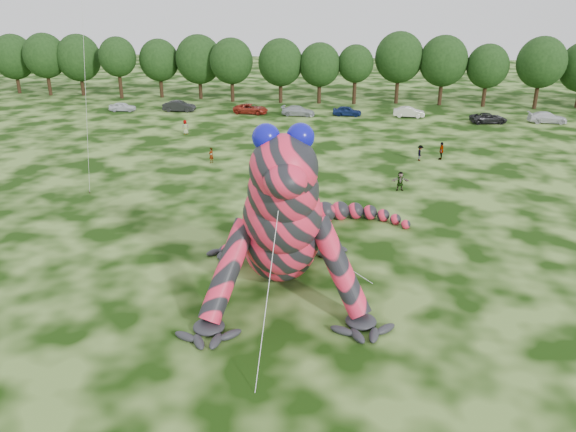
# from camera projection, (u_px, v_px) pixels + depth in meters

# --- Properties ---
(ground) EXTENTS (240.00, 240.00, 0.00)m
(ground) POSITION_uv_depth(u_px,v_px,m) (308.00, 288.00, 32.42)
(ground) COLOR #16330A
(ground) RESTS_ON ground
(inflatable_gecko) EXTENTS (21.03, 23.55, 10.25)m
(inflatable_gecko) POSITION_uv_depth(u_px,v_px,m) (279.00, 191.00, 32.63)
(inflatable_gecko) COLOR #F32649
(inflatable_gecko) RESTS_ON ground
(tree_0) EXTENTS (6.91, 6.22, 9.51)m
(tree_0) POSITION_uv_depth(u_px,v_px,m) (15.00, 64.00, 91.93)
(tree_0) COLOR black
(tree_0) RESTS_ON ground
(tree_1) EXTENTS (6.74, 6.07, 9.81)m
(tree_1) POSITION_uv_depth(u_px,v_px,m) (46.00, 64.00, 90.00)
(tree_1) COLOR black
(tree_1) RESTS_ON ground
(tree_2) EXTENTS (7.04, 6.34, 9.64)m
(tree_2) POSITION_uv_depth(u_px,v_px,m) (80.00, 65.00, 90.02)
(tree_2) COLOR black
(tree_2) RESTS_ON ground
(tree_3) EXTENTS (5.81, 5.23, 9.44)m
(tree_3) POSITION_uv_depth(u_px,v_px,m) (119.00, 68.00, 87.58)
(tree_3) COLOR black
(tree_3) RESTS_ON ground
(tree_4) EXTENTS (6.22, 5.60, 9.06)m
(tree_4) POSITION_uv_depth(u_px,v_px,m) (160.00, 68.00, 88.40)
(tree_4) COLOR black
(tree_4) RESTS_ON ground
(tree_5) EXTENTS (7.16, 6.44, 9.80)m
(tree_5) POSITION_uv_depth(u_px,v_px,m) (199.00, 67.00, 87.18)
(tree_5) COLOR black
(tree_5) RESTS_ON ground
(tree_6) EXTENTS (6.52, 5.86, 9.49)m
(tree_6) POSITION_uv_depth(u_px,v_px,m) (232.00, 70.00, 84.93)
(tree_6) COLOR black
(tree_6) RESTS_ON ground
(tree_7) EXTENTS (6.68, 6.01, 9.48)m
(tree_7) POSITION_uv_depth(u_px,v_px,m) (281.00, 71.00, 84.11)
(tree_7) COLOR black
(tree_7) RESTS_ON ground
(tree_8) EXTENTS (6.14, 5.53, 8.94)m
(tree_8) POSITION_uv_depth(u_px,v_px,m) (320.00, 73.00, 83.63)
(tree_8) COLOR black
(tree_8) RESTS_ON ground
(tree_9) EXTENTS (5.27, 4.74, 8.68)m
(tree_9) POSITION_uv_depth(u_px,v_px,m) (355.00, 74.00, 83.35)
(tree_9) COLOR black
(tree_9) RESTS_ON ground
(tree_10) EXTENTS (7.09, 6.38, 10.50)m
(tree_10) POSITION_uv_depth(u_px,v_px,m) (398.00, 68.00, 83.34)
(tree_10) COLOR black
(tree_10) RESTS_ON ground
(tree_11) EXTENTS (7.01, 6.31, 10.07)m
(tree_11) POSITION_uv_depth(u_px,v_px,m) (443.00, 70.00, 82.27)
(tree_11) COLOR black
(tree_11) RESTS_ON ground
(tree_12) EXTENTS (5.99, 5.39, 8.97)m
(tree_12) POSITION_uv_depth(u_px,v_px,m) (487.00, 76.00, 81.27)
(tree_12) COLOR black
(tree_12) RESTS_ON ground
(tree_13) EXTENTS (6.83, 6.15, 10.13)m
(tree_13) POSITION_uv_depth(u_px,v_px,m) (540.00, 73.00, 79.60)
(tree_13) COLOR black
(tree_13) RESTS_ON ground
(car_0) EXTENTS (3.83, 1.84, 1.26)m
(car_0) POSITION_uv_depth(u_px,v_px,m) (122.00, 107.00, 79.52)
(car_0) COLOR white
(car_0) RESTS_ON ground
(car_1) EXTENTS (4.60, 1.76, 1.50)m
(car_1) POSITION_uv_depth(u_px,v_px,m) (179.00, 106.00, 79.25)
(car_1) COLOR black
(car_1) RESTS_ON ground
(car_2) EXTENTS (5.01, 2.70, 1.34)m
(car_2) POSITION_uv_depth(u_px,v_px,m) (251.00, 109.00, 77.91)
(car_2) COLOR maroon
(car_2) RESTS_ON ground
(car_3) EXTENTS (4.68, 2.22, 1.32)m
(car_3) POSITION_uv_depth(u_px,v_px,m) (298.00, 111.00, 76.60)
(car_3) COLOR #A9AEB2
(car_3) RESTS_ON ground
(car_4) EXTENTS (4.00, 1.83, 1.33)m
(car_4) POSITION_uv_depth(u_px,v_px,m) (347.00, 111.00, 76.55)
(car_4) COLOR navy
(car_4) RESTS_ON ground
(car_5) EXTENTS (4.23, 1.71, 1.37)m
(car_5) POSITION_uv_depth(u_px,v_px,m) (409.00, 112.00, 75.74)
(car_5) COLOR silver
(car_5) RESTS_ON ground
(car_6) EXTENTS (4.99, 2.91, 1.30)m
(car_6) POSITION_uv_depth(u_px,v_px,m) (489.00, 118.00, 72.33)
(car_6) COLOR black
(car_6) RESTS_ON ground
(car_7) EXTENTS (4.85, 1.99, 1.41)m
(car_7) POSITION_uv_depth(u_px,v_px,m) (547.00, 118.00, 72.44)
(car_7) COLOR silver
(car_7) RESTS_ON ground
(spectator_5) EXTENTS (1.57, 0.63, 1.65)m
(spectator_5) POSITION_uv_depth(u_px,v_px,m) (400.00, 181.00, 47.93)
(spectator_5) COLOR gray
(spectator_5) RESTS_ON ground
(spectator_0) EXTENTS (0.59, 0.68, 1.56)m
(spectator_0) POSITION_uv_depth(u_px,v_px,m) (211.00, 155.00, 55.59)
(spectator_0) COLOR gray
(spectator_0) RESTS_ON ground
(spectator_3) EXTENTS (0.62, 1.11, 1.79)m
(spectator_3) POSITION_uv_depth(u_px,v_px,m) (441.00, 151.00, 56.71)
(spectator_3) COLOR gray
(spectator_3) RESTS_ON ground
(spectator_4) EXTENTS (0.98, 0.88, 1.69)m
(spectator_4) POSITION_uv_depth(u_px,v_px,m) (185.00, 127.00, 66.73)
(spectator_4) COLOR gray
(spectator_4) RESTS_ON ground
(spectator_2) EXTENTS (0.59, 1.02, 1.58)m
(spectator_2) POSITION_uv_depth(u_px,v_px,m) (420.00, 153.00, 56.35)
(spectator_2) COLOR gray
(spectator_2) RESTS_ON ground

